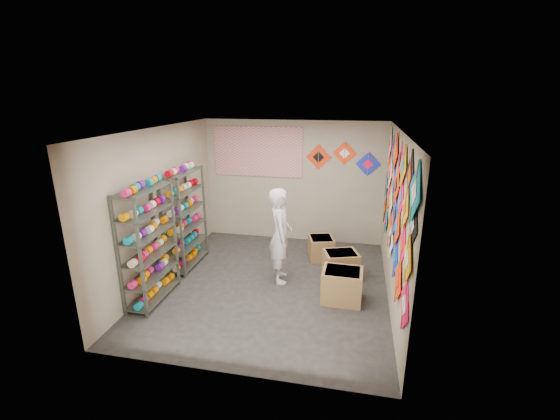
% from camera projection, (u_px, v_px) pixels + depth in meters
% --- Properties ---
extents(ground, '(4.50, 4.50, 0.00)m').
position_uv_depth(ground, '(271.00, 284.00, 6.64)').
color(ground, '#262421').
extents(room_walls, '(4.50, 4.50, 4.50)m').
position_uv_depth(room_walls, '(270.00, 195.00, 6.14)').
color(room_walls, tan).
rests_on(room_walls, ground).
extents(shelf_rack_front, '(0.40, 1.10, 1.90)m').
position_uv_depth(shelf_rack_front, '(149.00, 245.00, 5.90)').
color(shelf_rack_front, '#4C5147').
rests_on(shelf_rack_front, ground).
extents(shelf_rack_back, '(0.40, 1.10, 1.90)m').
position_uv_depth(shelf_rack_back, '(185.00, 219.00, 7.11)').
color(shelf_rack_back, '#4C5147').
rests_on(shelf_rack_back, ground).
extents(string_spools, '(0.12, 2.36, 0.12)m').
position_uv_depth(string_spools, '(168.00, 226.00, 6.48)').
color(string_spools, '#EC206C').
rests_on(string_spools, ground).
extents(kite_wall_display, '(0.06, 4.36, 2.05)m').
position_uv_depth(kite_wall_display, '(396.00, 202.00, 5.73)').
color(kite_wall_display, '#F70B52').
rests_on(kite_wall_display, room_walls).
extents(back_wall_kites, '(1.59, 0.02, 0.73)m').
position_uv_depth(back_wall_kites, '(343.00, 158.00, 7.95)').
color(back_wall_kites, red).
rests_on(back_wall_kites, room_walls).
extents(poster, '(2.00, 0.01, 1.10)m').
position_uv_depth(poster, '(258.00, 152.00, 8.27)').
color(poster, purple).
rests_on(poster, room_walls).
extents(shopkeeper, '(0.80, 0.68, 1.71)m').
position_uv_depth(shopkeeper, '(281.00, 236.00, 6.56)').
color(shopkeeper, silver).
rests_on(shopkeeper, ground).
extents(carton_a, '(0.65, 0.55, 0.53)m').
position_uv_depth(carton_a, '(342.00, 285.00, 6.07)').
color(carton_a, '#9F7745').
rests_on(carton_a, ground).
extents(carton_b, '(0.72, 0.65, 0.49)m').
position_uv_depth(carton_b, '(341.00, 265.00, 6.84)').
color(carton_b, '#9F7745').
rests_on(carton_b, ground).
extents(carton_c, '(0.60, 0.63, 0.46)m').
position_uv_depth(carton_c, '(321.00, 248.00, 7.62)').
color(carton_c, '#9F7745').
rests_on(carton_c, ground).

